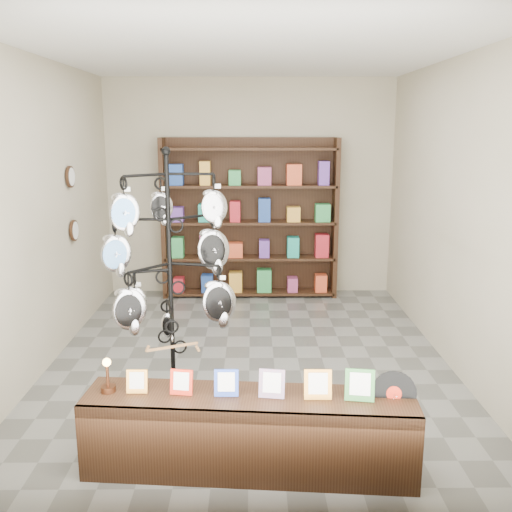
# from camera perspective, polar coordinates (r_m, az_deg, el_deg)

# --- Properties ---
(ground) EXTENTS (5.00, 5.00, 0.00)m
(ground) POSITION_cam_1_polar(r_m,az_deg,el_deg) (5.99, -0.67, -10.17)
(ground) COLOR slate
(ground) RESTS_ON ground
(room_envelope) EXTENTS (5.00, 5.00, 5.00)m
(room_envelope) POSITION_cam_1_polar(r_m,az_deg,el_deg) (5.54, -0.72, 7.77)
(room_envelope) COLOR #B9AE95
(room_envelope) RESTS_ON ground
(display_tree) EXTENTS (1.16, 1.15, 2.19)m
(display_tree) POSITION_cam_1_polar(r_m,az_deg,el_deg) (4.60, -8.62, -0.80)
(display_tree) COLOR black
(display_tree) RESTS_ON ground
(front_shelf) EXTENTS (2.28, 0.64, 0.80)m
(front_shelf) POSITION_cam_1_polar(r_m,az_deg,el_deg) (4.10, -0.68, -17.27)
(front_shelf) COLOR black
(front_shelf) RESTS_ON ground
(back_shelving) EXTENTS (2.42, 0.36, 2.20)m
(back_shelving) POSITION_cam_1_polar(r_m,az_deg,el_deg) (7.92, -0.63, 3.27)
(back_shelving) COLOR black
(back_shelving) RESTS_ON ground
(wall_clocks) EXTENTS (0.03, 0.24, 0.84)m
(wall_clocks) POSITION_cam_1_polar(r_m,az_deg,el_deg) (6.67, -17.91, 4.98)
(wall_clocks) COLOR black
(wall_clocks) RESTS_ON ground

